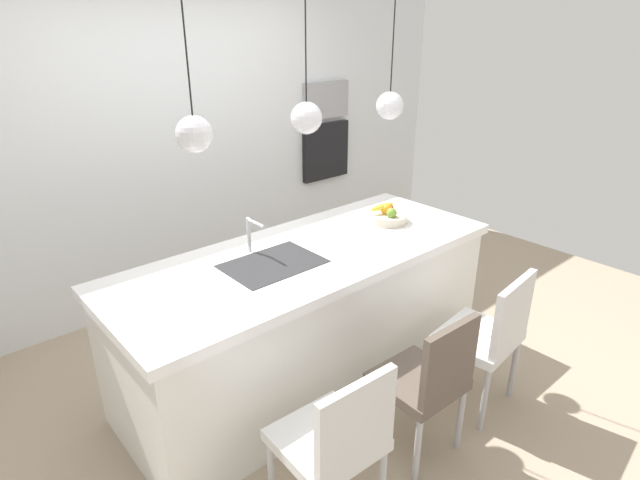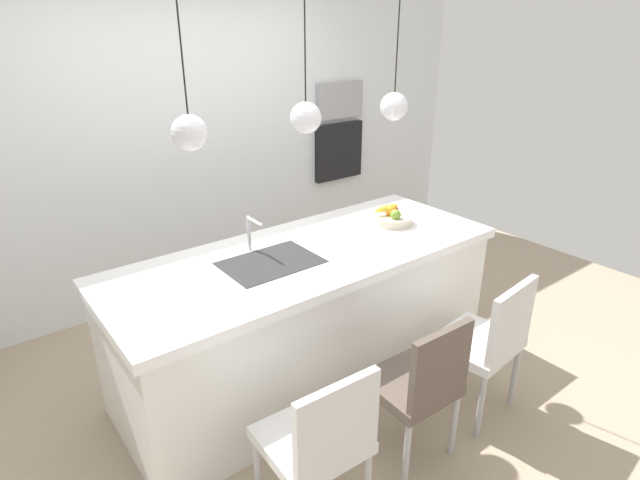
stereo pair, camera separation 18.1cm
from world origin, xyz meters
name	(u,v)px [view 2 (the right image)]	position (x,y,z in m)	size (l,w,h in m)	color
floor	(308,372)	(0.00, 0.00, 0.00)	(6.60, 6.60, 0.00)	tan
back_wall	(188,143)	(0.00, 1.65, 1.30)	(6.00, 0.10, 2.60)	white
kitchen_island	(308,315)	(0.00, 0.00, 0.46)	(2.50, 0.97, 0.91)	white
sink_basin	(271,263)	(-0.27, 0.00, 0.91)	(0.56, 0.40, 0.02)	#2D2D30
faucet	(251,229)	(-0.27, 0.21, 1.05)	(0.02, 0.17, 0.22)	silver
fruit_bowl	(392,217)	(0.76, 0.02, 0.96)	(0.27, 0.27, 0.14)	beige
microwave	(339,100)	(1.55, 1.58, 1.53)	(0.54, 0.08, 0.34)	#9E9EA3
oven	(338,151)	(1.55, 1.58, 1.03)	(0.56, 0.08, 0.56)	black
chair_near	(319,439)	(-0.63, -0.94, 0.49)	(0.46, 0.45, 0.88)	silver
chair_middle	(419,383)	(0.03, -0.94, 0.49)	(0.43, 0.43, 0.87)	brown
chair_far	(488,339)	(0.61, -0.94, 0.52)	(0.51, 0.46, 0.90)	silver
pendant_light_left	(190,132)	(-0.69, 0.00, 1.73)	(0.18, 0.18, 0.78)	silver
pendant_light_center	(306,117)	(0.00, 0.00, 1.73)	(0.18, 0.18, 0.78)	silver
pendant_light_right	(394,106)	(0.69, 0.00, 1.73)	(0.18, 0.18, 0.78)	silver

